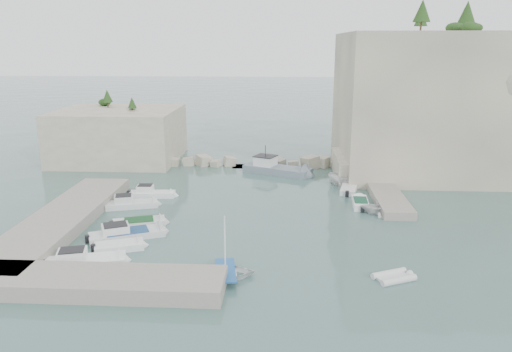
# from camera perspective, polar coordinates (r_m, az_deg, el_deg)

# --- Properties ---
(ground) EXTENTS (400.00, 400.00, 0.00)m
(ground) POSITION_cam_1_polar(r_m,az_deg,el_deg) (44.71, -0.44, -5.71)
(ground) COLOR #466964
(ground) RESTS_ON ground
(cliff_east) EXTENTS (26.00, 22.00, 17.00)m
(cliff_east) POSITION_cam_1_polar(r_m,az_deg,el_deg) (68.21, 20.75, 7.90)
(cliff_east) COLOR beige
(cliff_east) RESTS_ON ground
(cliff_terrace) EXTENTS (8.00, 10.00, 2.50)m
(cliff_terrace) POSITION_cam_1_polar(r_m,az_deg,el_deg) (62.33, 12.67, 1.13)
(cliff_terrace) COLOR beige
(cliff_terrace) RESTS_ON ground
(outcrop_west) EXTENTS (16.00, 14.00, 7.00)m
(outcrop_west) POSITION_cam_1_polar(r_m,az_deg,el_deg) (71.56, -15.35, 4.57)
(outcrop_west) COLOR beige
(outcrop_west) RESTS_ON ground
(quay_west) EXTENTS (5.00, 24.00, 1.10)m
(quay_west) POSITION_cam_1_polar(r_m,az_deg,el_deg) (47.76, -21.41, -4.72)
(quay_west) COLOR #9E9689
(quay_west) RESTS_ON ground
(quay_south) EXTENTS (18.00, 4.00, 1.10)m
(quay_south) POSITION_cam_1_polar(r_m,az_deg,el_deg) (35.35, -18.58, -11.43)
(quay_south) COLOR #9E9689
(quay_south) RESTS_ON ground
(ledge_east) EXTENTS (3.00, 16.00, 0.80)m
(ledge_east) POSITION_cam_1_polar(r_m,az_deg,el_deg) (55.04, 14.43, -1.74)
(ledge_east) COLOR #9E9689
(ledge_east) RESTS_ON ground
(breakwater) EXTENTS (28.00, 3.00, 1.40)m
(breakwater) POSITION_cam_1_polar(r_m,az_deg,el_deg) (65.60, -0.07, 1.69)
(breakwater) COLOR beige
(breakwater) RESTS_ON ground
(motorboat_a) EXTENTS (5.31, 1.87, 1.40)m
(motorboat_a) POSITION_cam_1_polar(r_m,az_deg,el_deg) (54.07, -11.75, -2.32)
(motorboat_a) COLOR white
(motorboat_a) RESTS_ON ground
(motorboat_b) EXTENTS (5.76, 3.24, 1.40)m
(motorboat_b) POSITION_cam_1_polar(r_m,az_deg,el_deg) (51.16, -13.98, -3.46)
(motorboat_b) COLOR silver
(motorboat_b) RESTS_ON ground
(motorboat_c) EXTENTS (5.34, 3.25, 0.70)m
(motorboat_c) POSITION_cam_1_polar(r_m,az_deg,el_deg) (45.93, -13.20, -5.55)
(motorboat_c) COLOR silver
(motorboat_c) RESTS_ON ground
(motorboat_d) EXTENTS (7.01, 4.63, 1.40)m
(motorboat_d) POSITION_cam_1_polar(r_m,az_deg,el_deg) (43.49, -14.46, -6.83)
(motorboat_d) COLOR silver
(motorboat_d) RESTS_ON ground
(motorboat_e) EXTENTS (4.45, 3.02, 0.70)m
(motorboat_e) POSITION_cam_1_polar(r_m,az_deg,el_deg) (41.28, -15.34, -8.09)
(motorboat_e) COLOR white
(motorboat_e) RESTS_ON ground
(motorboat_f) EXTENTS (6.57, 3.46, 1.40)m
(motorboat_f) POSITION_cam_1_polar(r_m,az_deg,el_deg) (39.29, -18.90, -9.61)
(motorboat_f) COLOR white
(motorboat_f) RESTS_ON ground
(rowboat) EXTENTS (4.62, 3.62, 0.87)m
(rowboat) POSITION_cam_1_polar(r_m,az_deg,el_deg) (35.57, -3.51, -11.43)
(rowboat) COLOR white
(rowboat) RESTS_ON ground
(inflatable_dinghy) EXTENTS (3.30, 2.54, 0.44)m
(inflatable_dinghy) POSITION_cam_1_polar(r_m,az_deg,el_deg) (36.44, 15.45, -11.31)
(inflatable_dinghy) COLOR silver
(inflatable_dinghy) RESTS_ON ground
(tender_east_a) EXTENTS (3.39, 2.98, 1.68)m
(tender_east_a) POSITION_cam_1_polar(r_m,az_deg,el_deg) (49.19, 13.64, -4.19)
(tender_east_a) COLOR silver
(tender_east_a) RESTS_ON ground
(tender_east_b) EXTENTS (1.72, 4.46, 0.70)m
(tender_east_b) POSITION_cam_1_polar(r_m,az_deg,el_deg) (51.21, 11.83, -3.31)
(tender_east_b) COLOR white
(tender_east_b) RESTS_ON ground
(tender_east_c) EXTENTS (2.60, 5.22, 0.70)m
(tender_east_c) POSITION_cam_1_polar(r_m,az_deg,el_deg) (56.01, 10.57, -1.66)
(tender_east_c) COLOR silver
(tender_east_c) RESTS_ON ground
(tender_east_d) EXTENTS (4.67, 2.83, 1.69)m
(tender_east_d) POSITION_cam_1_polar(r_m,az_deg,el_deg) (57.85, 10.34, -1.11)
(tender_east_d) COLOR white
(tender_east_d) RESTS_ON ground
(work_boat) EXTENTS (9.60, 6.38, 2.20)m
(work_boat) POSITION_cam_1_polar(r_m,az_deg,el_deg) (62.41, 2.45, 0.32)
(work_boat) COLOR slate
(work_boat) RESTS_ON ground
(rowboat_mast) EXTENTS (0.10, 0.10, 4.20)m
(rowboat_mast) POSITION_cam_1_polar(r_m,az_deg,el_deg) (34.52, -3.58, -7.66)
(rowboat_mast) COLOR white
(rowboat_mast) RESTS_ON rowboat
(vegetation) EXTENTS (53.48, 13.88, 13.40)m
(vegetation) POSITION_cam_1_polar(r_m,az_deg,el_deg) (67.86, 16.82, 16.19)
(vegetation) COLOR #1E4219
(vegetation) RESTS_ON ground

